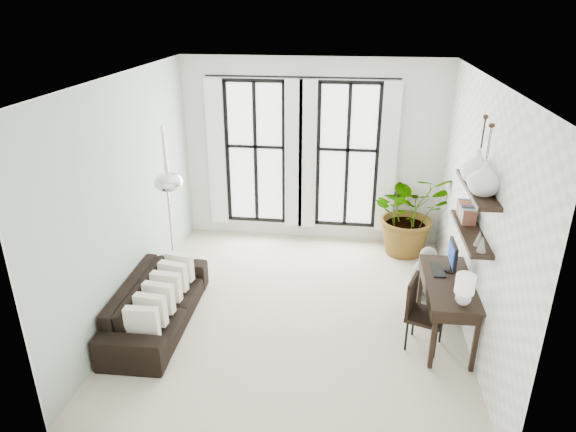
% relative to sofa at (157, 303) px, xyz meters
% --- Properties ---
extents(floor, '(5.00, 5.00, 0.00)m').
position_rel_sofa_xyz_m(floor, '(1.80, 0.53, -0.31)').
color(floor, beige).
rests_on(floor, ground).
extents(ceiling, '(5.00, 5.00, 0.00)m').
position_rel_sofa_xyz_m(ceiling, '(1.80, 0.53, 2.89)').
color(ceiling, white).
rests_on(ceiling, wall_back).
extents(wall_left, '(0.00, 5.00, 5.00)m').
position_rel_sofa_xyz_m(wall_left, '(-0.45, 0.53, 1.29)').
color(wall_left, '#A8BBAC').
rests_on(wall_left, floor).
extents(wall_right, '(0.00, 5.00, 5.00)m').
position_rel_sofa_xyz_m(wall_right, '(4.05, 0.53, 1.29)').
color(wall_right, white).
rests_on(wall_right, floor).
extents(wall_back, '(4.50, 0.00, 4.50)m').
position_rel_sofa_xyz_m(wall_back, '(1.80, 3.03, 1.29)').
color(wall_back, white).
rests_on(wall_back, floor).
extents(windows, '(3.26, 0.13, 2.65)m').
position_rel_sofa_xyz_m(windows, '(1.60, 2.96, 1.25)').
color(windows, white).
rests_on(windows, wall_back).
extents(wall_shelves, '(0.25, 1.30, 0.60)m').
position_rel_sofa_xyz_m(wall_shelves, '(3.91, 0.22, 1.41)').
color(wall_shelves, black).
rests_on(wall_shelves, wall_right).
extents(sofa, '(0.88, 2.17, 0.63)m').
position_rel_sofa_xyz_m(sofa, '(0.00, 0.00, 0.00)').
color(sofa, black).
rests_on(sofa, floor).
extents(throw_pillows, '(0.40, 1.52, 0.40)m').
position_rel_sofa_xyz_m(throw_pillows, '(0.10, -0.00, 0.19)').
color(throw_pillows, silver).
rests_on(throw_pillows, sofa).
extents(plant, '(1.59, 1.47, 1.47)m').
position_rel_sofa_xyz_m(plant, '(3.49, 2.61, 0.42)').
color(plant, '#2D7228').
rests_on(plant, floor).
extents(desk, '(0.59, 1.40, 1.22)m').
position_rel_sofa_xyz_m(desk, '(3.74, 0.14, 0.45)').
color(desk, black).
rests_on(desk, floor).
extents(desk_chair, '(0.56, 0.56, 0.93)m').
position_rel_sofa_xyz_m(desk_chair, '(3.40, -0.01, 0.22)').
color(desk_chair, black).
rests_on(desk_chair, floor).
extents(arc_lamp, '(0.77, 1.34, 2.61)m').
position_rel_sofa_xyz_m(arc_lamp, '(0.10, 0.52, 1.68)').
color(arc_lamp, silver).
rests_on(arc_lamp, floor).
extents(buddha, '(0.48, 0.48, 0.86)m').
position_rel_sofa_xyz_m(buddha, '(3.61, 1.03, 0.05)').
color(buddha, gray).
rests_on(buddha, floor).
extents(vase_a, '(0.37, 0.37, 0.38)m').
position_rel_sofa_xyz_m(vase_a, '(3.91, -0.07, 1.95)').
color(vase_a, white).
rests_on(vase_a, shelf_upper).
extents(vase_b, '(0.37, 0.37, 0.38)m').
position_rel_sofa_xyz_m(vase_b, '(3.91, 0.33, 1.95)').
color(vase_b, white).
rests_on(vase_b, shelf_upper).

